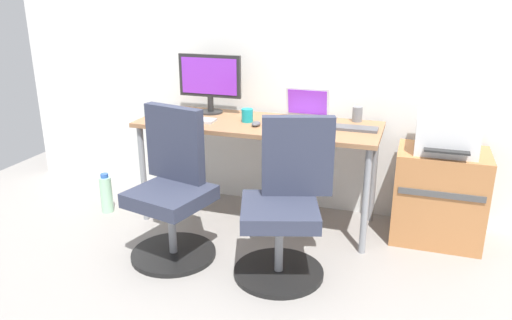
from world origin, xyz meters
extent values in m
plane|color=gray|center=(0.00, 0.00, 0.00)|extent=(5.28, 5.28, 0.00)
cube|color=white|center=(0.00, 0.38, 1.30)|extent=(4.40, 0.04, 2.60)
cube|color=#996B47|center=(0.00, 0.00, 0.73)|extent=(1.69, 0.61, 0.03)
cylinder|color=gray|center=(-0.79, -0.25, 0.36)|extent=(0.04, 0.04, 0.72)
cylinder|color=gray|center=(0.79, -0.25, 0.36)|extent=(0.04, 0.04, 0.72)
cylinder|color=gray|center=(-0.79, 0.25, 0.36)|extent=(0.04, 0.04, 0.72)
cylinder|color=gray|center=(0.79, 0.25, 0.36)|extent=(0.04, 0.04, 0.72)
cylinder|color=black|center=(-0.35, -0.68, 0.01)|extent=(0.54, 0.54, 0.03)
cylinder|color=gray|center=(-0.35, -0.68, 0.20)|extent=(0.05, 0.05, 0.34)
cube|color=#33384C|center=(-0.35, -0.68, 0.41)|extent=(0.53, 0.53, 0.09)
cube|color=#33384C|center=(-0.39, -0.50, 0.70)|extent=(0.42, 0.17, 0.48)
cylinder|color=black|center=(0.35, -0.68, 0.01)|extent=(0.54, 0.54, 0.03)
cylinder|color=gray|center=(0.35, -0.68, 0.20)|extent=(0.05, 0.05, 0.34)
cube|color=#33384C|center=(0.35, -0.68, 0.41)|extent=(0.55, 0.55, 0.09)
cube|color=#33384C|center=(0.41, -0.50, 0.70)|extent=(0.42, 0.19, 0.48)
cube|color=#B77542|center=(1.24, 0.10, 0.31)|extent=(0.58, 0.42, 0.63)
cube|color=#4C4C4C|center=(1.24, -0.11, 0.41)|extent=(0.52, 0.01, 0.04)
cube|color=silver|center=(1.24, 0.10, 0.75)|extent=(0.38, 0.34, 0.24)
cube|color=#262626|center=(1.24, -0.10, 0.69)|extent=(0.27, 0.06, 0.01)
cylinder|color=#A5D8B2|center=(-1.14, -0.23, 0.14)|extent=(0.09, 0.09, 0.28)
cylinder|color=#2D59B2|center=(-1.14, -0.23, 0.30)|extent=(0.06, 0.06, 0.03)
cylinder|color=#262626|center=(-0.43, 0.16, 0.75)|extent=(0.18, 0.18, 0.01)
cylinder|color=#262626|center=(-0.43, 0.16, 0.81)|extent=(0.04, 0.04, 0.11)
cube|color=#262626|center=(-0.43, 0.16, 1.02)|extent=(0.48, 0.03, 0.31)
cube|color=purple|center=(-0.43, 0.15, 1.02)|extent=(0.43, 0.00, 0.26)
cube|color=silver|center=(0.30, 0.08, 0.75)|extent=(0.31, 0.22, 0.02)
cube|color=silver|center=(0.30, 0.21, 0.87)|extent=(0.31, 0.05, 0.21)
cube|color=purple|center=(0.30, 0.20, 0.87)|extent=(0.28, 0.04, 0.18)
cube|color=#B7B7B7|center=(-0.46, -0.10, 0.75)|extent=(0.34, 0.12, 0.02)
cube|color=#515156|center=(0.64, 0.02, 0.75)|extent=(0.34, 0.12, 0.02)
ellipsoid|color=#515156|center=(0.21, -0.20, 0.76)|extent=(0.06, 0.10, 0.03)
ellipsoid|color=#515156|center=(0.02, -0.09, 0.76)|extent=(0.06, 0.10, 0.03)
cylinder|color=teal|center=(-0.08, -0.01, 0.79)|extent=(0.08, 0.08, 0.09)
cylinder|color=slate|center=(0.65, 0.24, 0.80)|extent=(0.07, 0.07, 0.10)
cube|color=black|center=(-0.70, -0.04, 0.75)|extent=(0.07, 0.14, 0.01)
camera|label=1|loc=(1.04, -3.19, 1.63)|focal=34.87mm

